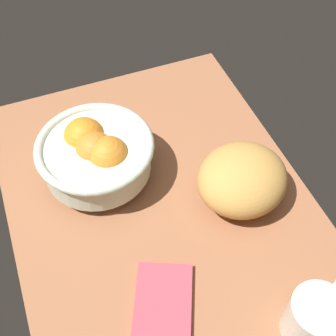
# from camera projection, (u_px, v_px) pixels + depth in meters

# --- Properties ---
(ground_plane) EXTENTS (0.76, 0.53, 0.03)m
(ground_plane) POSITION_uv_depth(u_px,v_px,m) (165.00, 217.00, 0.83)
(ground_plane) COLOR #985E3E
(fruit_bowl) EXTENTS (0.21, 0.21, 0.11)m
(fruit_bowl) POSITION_uv_depth(u_px,v_px,m) (96.00, 153.00, 0.82)
(fruit_bowl) COLOR silver
(fruit_bowl) RESTS_ON ground
(bread_loaf) EXTENTS (0.19, 0.19, 0.10)m
(bread_loaf) POSITION_uv_depth(u_px,v_px,m) (242.00, 179.00, 0.80)
(bread_loaf) COLOR #C79046
(bread_loaf) RESTS_ON ground
(napkin_folded) EXTENTS (0.17, 0.14, 0.01)m
(napkin_folded) POSITION_uv_depth(u_px,v_px,m) (163.00, 307.00, 0.70)
(napkin_folded) COLOR #B34554
(napkin_folded) RESTS_ON ground
(mug) EXTENTS (0.08, 0.12, 0.08)m
(mug) POSITION_uv_depth(u_px,v_px,m) (315.00, 317.00, 0.66)
(mug) COLOR silver
(mug) RESTS_ON ground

